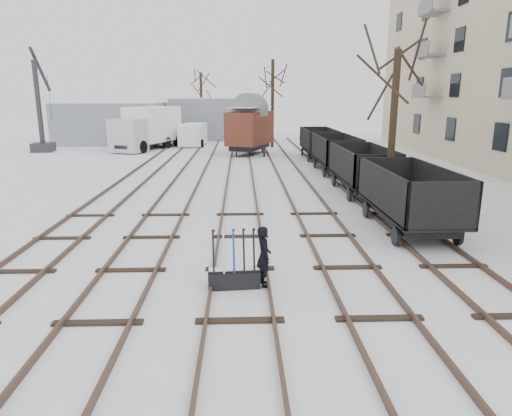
{
  "coord_description": "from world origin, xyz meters",
  "views": [
    {
      "loc": [
        0.05,
        -11.86,
        4.68
      ],
      "look_at": [
        0.52,
        2.28,
        1.2
      ],
      "focal_mm": 32.0,
      "sensor_mm": 36.0,
      "label": 1
    }
  ],
  "objects": [
    {
      "name": "panel_van",
      "position": [
        -4.53,
        32.61,
        1.09
      ],
      "size": [
        2.4,
        4.89,
        2.09
      ],
      "rotation": [
        0.0,
        0.0,
        -0.08
      ],
      "color": "white",
      "rests_on": "ground"
    },
    {
      "name": "shed_left",
      "position": [
        -13.0,
        36.0,
        2.05
      ],
      "size": [
        10.0,
        8.0,
        4.1
      ],
      "color": "#8C939E",
      "rests_on": "ground"
    },
    {
      "name": "lorry",
      "position": [
        -8.26,
        29.67,
        1.92
      ],
      "size": [
        4.61,
        8.61,
        3.74
      ],
      "rotation": [
        0.0,
        0.0,
        -0.38
      ],
      "color": "black",
      "rests_on": "ground"
    },
    {
      "name": "freight_wagon_a",
      "position": [
        6.0,
        3.71,
        0.86
      ],
      "size": [
        2.22,
        5.54,
        2.26
      ],
      "color": "black",
      "rests_on": "ground"
    },
    {
      "name": "tree_far_left",
      "position": [
        -4.31,
        40.56,
        3.62
      ],
      "size": [
        0.3,
        0.3,
        7.24
      ],
      "primitive_type": "cylinder",
      "color": "black",
      "rests_on": "ground"
    },
    {
      "name": "box_van_wagon",
      "position": [
        0.8,
        25.77,
        2.23
      ],
      "size": [
        4.34,
        5.63,
        3.82
      ],
      "rotation": [
        0.0,
        0.0,
        -0.39
      ],
      "color": "black",
      "rests_on": "ground"
    },
    {
      "name": "tree_near",
      "position": [
        6.35,
        7.07,
        3.25
      ],
      "size": [
        0.3,
        0.3,
        6.5
      ],
      "primitive_type": "cylinder",
      "color": "black",
      "rests_on": "ground"
    },
    {
      "name": "ground_frame",
      "position": [
        -0.15,
        -1.18,
        0.28
      ],
      "size": [
        1.33,
        0.52,
        1.49
      ],
      "rotation": [
        0.0,
        0.0,
        0.08
      ],
      "color": "black",
      "rests_on": "ground"
    },
    {
      "name": "crane",
      "position": [
        -17.0,
        28.36,
        2.26
      ],
      "size": [
        1.93,
        5.09,
        8.59
      ],
      "rotation": [
        0.0,
        0.0,
        0.14
      ],
      "color": "#2A2B2F",
      "rests_on": "ground"
    },
    {
      "name": "freight_wagon_b",
      "position": [
        6.0,
        10.11,
        0.86
      ],
      "size": [
        2.22,
        5.54,
        2.26
      ],
      "color": "black",
      "rests_on": "ground"
    },
    {
      "name": "shed_right",
      "position": [
        -4.0,
        40.0,
        2.25
      ],
      "size": [
        7.0,
        6.0,
        4.5
      ],
      "color": "#8C939E",
      "rests_on": "ground"
    },
    {
      "name": "tree_far_right",
      "position": [
        3.0,
        31.06,
        3.95
      ],
      "size": [
        0.3,
        0.3,
        7.9
      ],
      "primitive_type": "cylinder",
      "color": "black",
      "rests_on": "ground"
    },
    {
      "name": "freight_wagon_c",
      "position": [
        6.0,
        16.51,
        0.86
      ],
      "size": [
        2.22,
        5.54,
        2.26
      ],
      "color": "black",
      "rests_on": "ground"
    },
    {
      "name": "worker",
      "position": [
        0.6,
        -1.08,
        0.78
      ],
      "size": [
        0.46,
        0.62,
        1.56
      ],
      "primitive_type": "imported",
      "rotation": [
        0.0,
        0.0,
        1.74
      ],
      "color": "black",
      "rests_on": "ground"
    },
    {
      "name": "freight_wagon_d",
      "position": [
        6.0,
        22.91,
        0.86
      ],
      "size": [
        2.22,
        5.54,
        2.26
      ],
      "color": "black",
      "rests_on": "ground"
    },
    {
      "name": "tracks",
      "position": [
        -0.0,
        13.67,
        0.07
      ],
      "size": [
        13.9,
        52.0,
        0.16
      ],
      "color": "black",
      "rests_on": "ground"
    },
    {
      "name": "ground",
      "position": [
        0.0,
        0.0,
        0.0
      ],
      "size": [
        120.0,
        120.0,
        0.0
      ],
      "primitive_type": "plane",
      "color": "white",
      "rests_on": "ground"
    }
  ]
}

